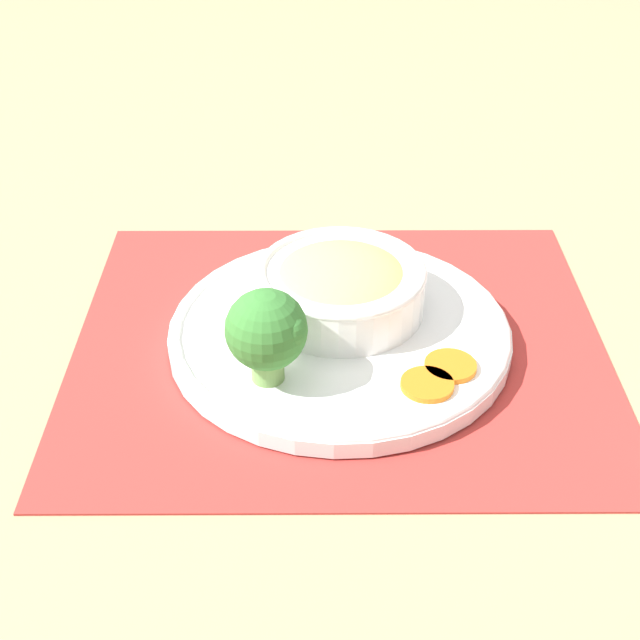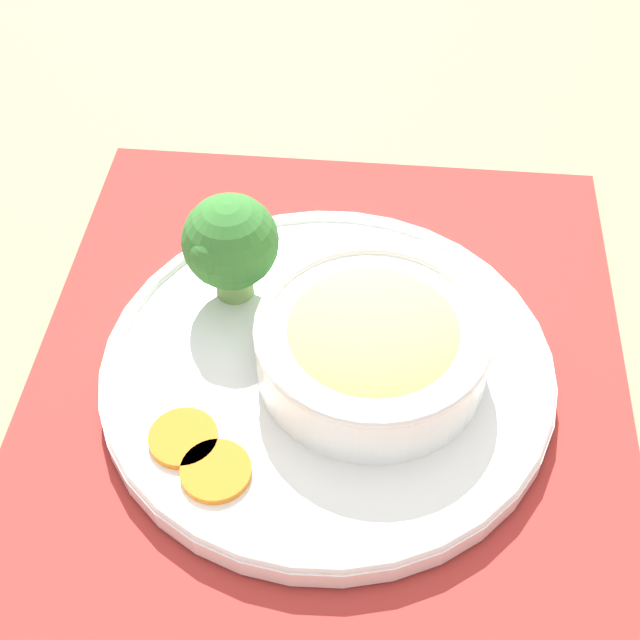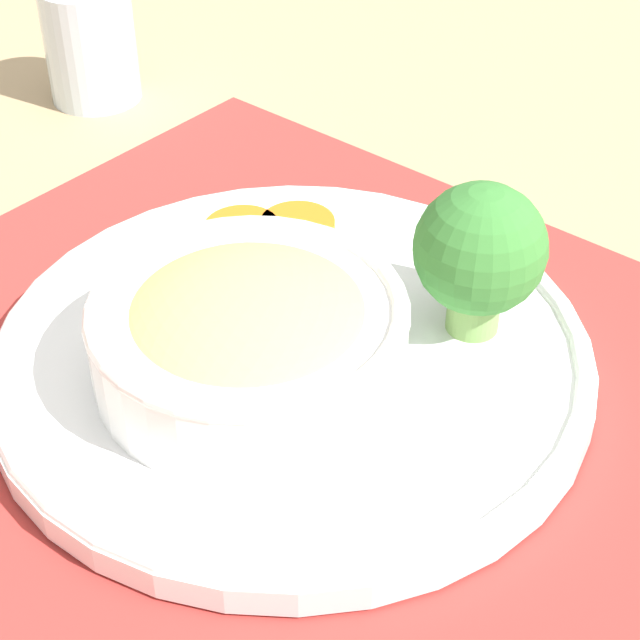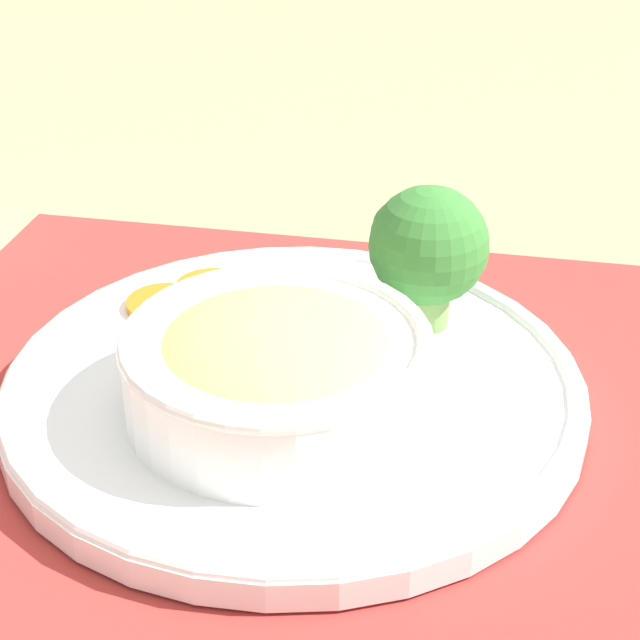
{
  "view_description": "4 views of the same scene",
  "coord_description": "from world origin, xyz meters",
  "views": [
    {
      "loc": [
        -0.01,
        0.69,
        0.52
      ],
      "look_at": [
        0.02,
        0.02,
        0.04
      ],
      "focal_mm": 50.0,
      "sensor_mm": 36.0,
      "label": 1
    },
    {
      "loc": [
        -0.4,
        -0.05,
        0.52
      ],
      "look_at": [
        0.01,
        0.01,
        0.05
      ],
      "focal_mm": 50.0,
      "sensor_mm": 36.0,
      "label": 2
    },
    {
      "loc": [
        0.31,
        -0.32,
        0.39
      ],
      "look_at": [
        0.01,
        0.01,
        0.04
      ],
      "focal_mm": 60.0,
      "sensor_mm": 36.0,
      "label": 3
    },
    {
      "loc": [
        0.14,
        -0.49,
        0.35
      ],
      "look_at": [
        0.01,
        0.02,
        0.05
      ],
      "focal_mm": 60.0,
      "sensor_mm": 36.0,
      "label": 4
    }
  ],
  "objects": [
    {
      "name": "ground_plane",
      "position": [
        0.0,
        0.0,
        0.0
      ],
      "size": [
        4.0,
        4.0,
        0.0
      ],
      "primitive_type": "plane",
      "color": "tan"
    },
    {
      "name": "placemat",
      "position": [
        0.0,
        0.0,
        0.0
      ],
      "size": [
        0.53,
        0.47,
        0.0
      ],
      "color": "#B2332D",
      "rests_on": "ground_plane"
    },
    {
      "name": "plate",
      "position": [
        0.0,
        0.0,
        0.02
      ],
      "size": [
        0.33,
        0.33,
        0.02
      ],
      "color": "white",
      "rests_on": "placemat"
    },
    {
      "name": "bowl",
      "position": [
        -0.0,
        -0.03,
        0.05
      ],
      "size": [
        0.16,
        0.16,
        0.06
      ],
      "color": "white",
      "rests_on": "plate"
    },
    {
      "name": "broccoli_floret",
      "position": [
        0.06,
        0.08,
        0.07
      ],
      "size": [
        0.07,
        0.07,
        0.09
      ],
      "color": "#759E51",
      "rests_on": "plate"
    },
    {
      "name": "carrot_slice_near",
      "position": [
        -0.08,
        0.09,
        0.02
      ],
      "size": [
        0.05,
        0.05,
        0.01
      ],
      "color": "orange",
      "rests_on": "plate"
    },
    {
      "name": "carrot_slice_middle",
      "position": [
        -0.1,
        0.06,
        0.02
      ],
      "size": [
        0.05,
        0.05,
        0.01
      ],
      "color": "orange",
      "rests_on": "plate"
    },
    {
      "name": "water_glass",
      "position": [
        -0.35,
        0.14,
        0.04
      ],
      "size": [
        0.07,
        0.07,
        0.09
      ],
      "color": "silver",
      "rests_on": "ground_plane"
    }
  ]
}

